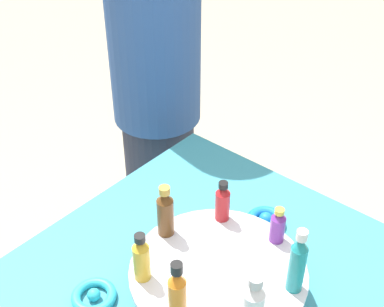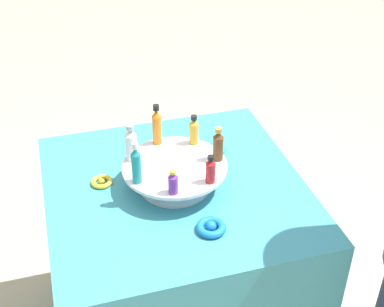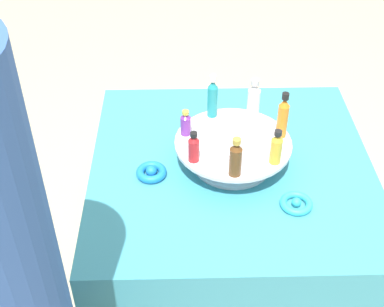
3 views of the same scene
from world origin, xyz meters
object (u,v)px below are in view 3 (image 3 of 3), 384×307
object	(u,v)px
bottle_red	(194,148)
bottle_orange	(283,117)
bottle_purple	(186,123)
bottle_gold	(276,148)
ribbon_bow_teal	(296,203)
ribbon_bow_gold	(250,117)
display_stand	(233,150)
bottle_brown	(236,158)
bottle_teal	(213,98)
bottle_clear	(254,100)
ribbon_bow_blue	(151,172)

from	to	relation	value
bottle_red	bottle_orange	world-z (taller)	bottle_orange
bottle_purple	bottle_gold	bearing A→B (deg)	60.92
ribbon_bow_teal	ribbon_bow_gold	bearing A→B (deg)	-168.82
bottle_purple	ribbon_bow_gold	xyz separation A→B (m)	(-0.20, 0.23, -0.12)
display_stand	bottle_brown	size ratio (longest dim) A/B	2.87
bottle_teal	ribbon_bow_gold	world-z (taller)	bottle_teal
bottle_clear	bottle_orange	bearing A→B (deg)	35.20
bottle_purple	bottle_gold	xyz separation A→B (m)	(0.14, 0.26, 0.01)
bottle_brown	ribbon_bow_gold	distance (m)	0.42
bottle_gold	ribbon_bow_gold	xyz separation A→B (m)	(-0.34, -0.03, -0.13)
display_stand	bottle_teal	bearing A→B (deg)	-157.66
bottle_red	bottle_orange	xyz separation A→B (m)	(-0.11, 0.27, 0.02)
display_stand	ribbon_bow_blue	xyz separation A→B (m)	(0.05, -0.25, -0.04)
bottle_red	bottle_clear	bearing A→B (deg)	138.06
bottle_purple	ribbon_bow_teal	bearing A→B (deg)	53.12
ribbon_bow_gold	ribbon_bow_blue	bearing A→B (deg)	-48.82
display_stand	bottle_purple	xyz separation A→B (m)	(-0.04, -0.14, 0.07)
bottle_teal	bottle_clear	bearing A→B (deg)	86.63
display_stand	bottle_red	distance (m)	0.17
bottle_orange	ribbon_bow_gold	distance (m)	0.27
ribbon_bow_gold	bottle_teal	bearing A→B (deg)	-53.50
bottle_clear	ribbon_bow_teal	xyz separation A→B (m)	(0.32, 0.10, -0.14)
bottle_red	ribbon_bow_gold	bearing A→B (deg)	148.02
bottle_gold	ribbon_bow_blue	world-z (taller)	bottle_gold
bottle_teal	ribbon_bow_blue	world-z (taller)	bottle_teal
bottle_gold	bottle_clear	world-z (taller)	bottle_clear
display_stand	bottle_brown	world-z (taller)	bottle_brown
bottle_orange	ribbon_bow_gold	world-z (taller)	bottle_orange
display_stand	bottle_clear	bearing A→B (deg)	150.92
display_stand	bottle_orange	world-z (taller)	bottle_orange
bottle_red	ribbon_bow_gold	distance (m)	0.41
bottle_orange	bottle_clear	distance (m)	0.13
bottle_gold	ribbon_bow_gold	size ratio (longest dim) A/B	1.49
bottle_teal	bottle_gold	distance (m)	0.29
bottle_orange	bottle_clear	size ratio (longest dim) A/B	1.13
bottle_purple	bottle_orange	world-z (taller)	bottle_orange
ribbon_bow_teal	bottle_gold	bearing A→B (deg)	-148.37
bottle_red	bottle_gold	size ratio (longest dim) A/B	0.89
display_stand	ribbon_bow_gold	xyz separation A→B (m)	(-0.24, 0.08, -0.05)
ribbon_bow_blue	ribbon_bow_teal	distance (m)	0.44
bottle_orange	ribbon_bow_teal	bearing A→B (deg)	5.36
bottle_brown	bottle_orange	world-z (taller)	bottle_orange
ribbon_bow_blue	bottle_orange	bearing A→B (deg)	100.55
bottle_clear	bottle_gold	bearing A→B (deg)	9.49
bottle_red	bottle_brown	distance (m)	0.13
ribbon_bow_gold	bottle_clear	bearing A→B (deg)	-4.92
bottle_red	ribbon_bow_blue	distance (m)	0.18
bottle_brown	bottle_clear	distance (m)	0.29
ribbon_bow_blue	ribbon_bow_gold	world-z (taller)	ribbon_bow_blue
bottle_clear	ribbon_bow_teal	bearing A→B (deg)	16.43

